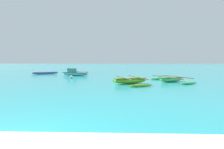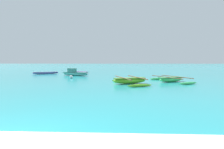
{
  "view_description": "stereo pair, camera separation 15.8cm",
  "coord_description": "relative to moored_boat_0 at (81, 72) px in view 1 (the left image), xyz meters",
  "views": [
    {
      "loc": [
        2.27,
        -3.03,
        1.83
      ],
      "look_at": [
        1.59,
        17.41,
        0.25
      ],
      "focal_mm": 28.0,
      "sensor_mm": 36.0,
      "label": 1
    },
    {
      "loc": [
        2.43,
        -3.02,
        1.83
      ],
      "look_at": [
        1.59,
        17.41,
        0.25
      ],
      "focal_mm": 28.0,
      "sensor_mm": 36.0,
      "label": 2
    }
  ],
  "objects": [
    {
      "name": "mooring_buoy_0",
      "position": [
        0.6,
        -7.5,
        -0.0
      ],
      "size": [
        0.32,
        0.32,
        0.32
      ],
      "color": "white",
      "rests_on": "ground_plane"
    },
    {
      "name": "moored_boat_2",
      "position": [
        -4.68,
        -1.66,
        0.02
      ],
      "size": [
        3.37,
        2.31,
        0.31
      ],
      "rotation": [
        0.0,
        0.0,
        0.53
      ],
      "color": "#7277CB",
      "rests_on": "ground_plane"
    },
    {
      "name": "moored_boat_4",
      "position": [
        10.27,
        -10.23,
        0.06
      ],
      "size": [
        3.37,
        4.4,
        0.47
      ],
      "rotation": [
        0.0,
        0.0,
        0.46
      ],
      "color": "#4FEA75",
      "rests_on": "ground_plane"
    },
    {
      "name": "moored_boat_3",
      "position": [
        6.55,
        -11.64,
        0.09
      ],
      "size": [
        3.09,
        4.35,
        0.53
      ],
      "rotation": [
        0.0,
        0.0,
        0.33
      ],
      "color": "#6CC328",
      "rests_on": "ground_plane"
    },
    {
      "name": "moored_boat_1",
      "position": [
        0.1,
        -4.2,
        0.17
      ],
      "size": [
        3.73,
        2.1,
        0.93
      ],
      "rotation": [
        0.0,
        0.0,
        -0.42
      ],
      "color": "#59CDBC",
      "rests_on": "ground_plane"
    },
    {
      "name": "moored_boat_0",
      "position": [
        0.0,
        0.0,
        0.0
      ],
      "size": [
        2.51,
        1.87,
        0.28
      ],
      "rotation": [
        0.0,
        0.0,
        -0.56
      ],
      "color": "#B876DA",
      "rests_on": "ground_plane"
    }
  ]
}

